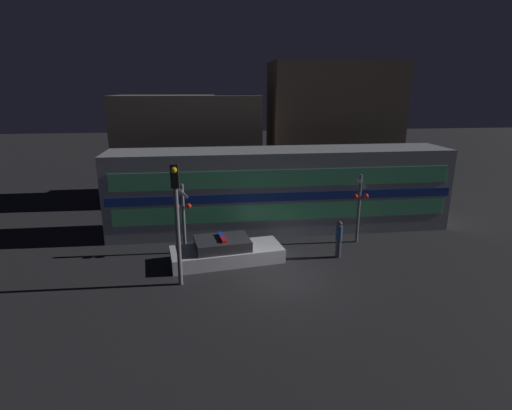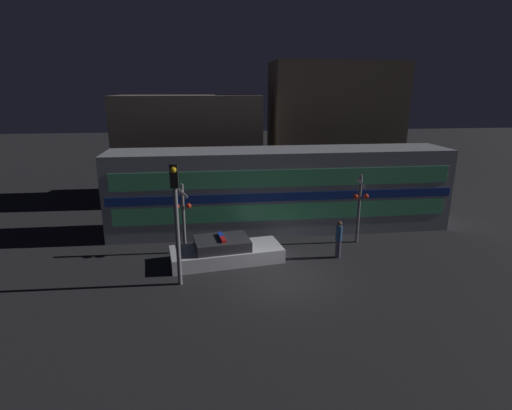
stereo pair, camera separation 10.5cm
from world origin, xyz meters
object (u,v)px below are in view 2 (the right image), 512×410
at_px(pedestrian, 339,239).
at_px(crossing_signal_near, 359,205).
at_px(police_car, 225,252).
at_px(traffic_light_corner, 176,211).
at_px(train, 280,190).

distance_m(pedestrian, crossing_signal_near, 2.57).
xyz_separation_m(police_car, traffic_light_corner, (-1.92, -2.04, 2.62)).
height_order(train, police_car, train).
bearing_deg(train, police_car, -128.17).
height_order(crossing_signal_near, traffic_light_corner, traffic_light_corner).
relative_size(train, traffic_light_corner, 3.74).
bearing_deg(train, traffic_light_corner, -129.93).
bearing_deg(traffic_light_corner, pedestrian, 14.22).
xyz_separation_m(train, police_car, (-3.25, -4.13, -1.77)).
relative_size(train, police_car, 3.51).
relative_size(pedestrian, traffic_light_corner, 0.36).
distance_m(police_car, traffic_light_corner, 3.84).
height_order(train, traffic_light_corner, traffic_light_corner).
xyz_separation_m(train, crossing_signal_near, (3.52, -2.65, -0.24)).
relative_size(crossing_signal_near, traffic_light_corner, 0.72).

